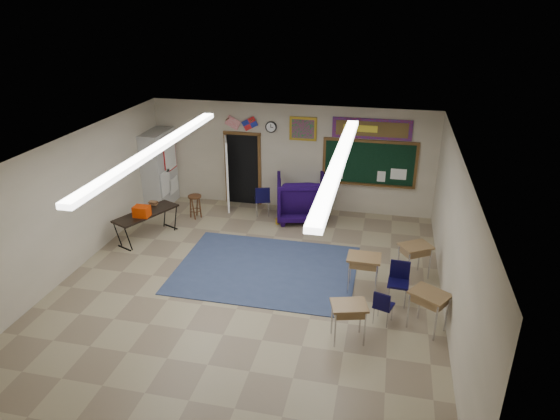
% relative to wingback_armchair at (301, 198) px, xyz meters
% --- Properties ---
extents(floor, '(9.00, 9.00, 0.00)m').
position_rel_wingback_armchair_xyz_m(floor, '(-0.46, -3.74, -0.61)').
color(floor, gray).
rests_on(floor, ground).
extents(back_wall, '(8.00, 0.04, 3.00)m').
position_rel_wingback_armchair_xyz_m(back_wall, '(-0.46, 0.76, 0.89)').
color(back_wall, beige).
rests_on(back_wall, floor).
extents(front_wall, '(8.00, 0.04, 3.00)m').
position_rel_wingback_armchair_xyz_m(front_wall, '(-0.46, -8.24, 0.89)').
color(front_wall, beige).
rests_on(front_wall, floor).
extents(left_wall, '(0.04, 9.00, 3.00)m').
position_rel_wingback_armchair_xyz_m(left_wall, '(-4.46, -3.74, 0.89)').
color(left_wall, beige).
rests_on(left_wall, floor).
extents(right_wall, '(0.04, 9.00, 3.00)m').
position_rel_wingback_armchair_xyz_m(right_wall, '(3.54, -3.74, 0.89)').
color(right_wall, beige).
rests_on(right_wall, floor).
extents(ceiling, '(8.00, 9.00, 0.04)m').
position_rel_wingback_armchair_xyz_m(ceiling, '(-0.46, -3.74, 2.39)').
color(ceiling, silver).
rests_on(ceiling, back_wall).
extents(area_rug, '(4.00, 3.00, 0.02)m').
position_rel_wingback_armchair_xyz_m(area_rug, '(-0.26, -2.94, -0.60)').
color(area_rug, '#344162').
rests_on(area_rug, floor).
extents(fluorescent_strips, '(3.86, 6.00, 0.10)m').
position_rel_wingback_armchair_xyz_m(fluorescent_strips, '(-0.46, -3.74, 2.33)').
color(fluorescent_strips, white).
rests_on(fluorescent_strips, ceiling).
extents(doorway, '(1.10, 0.89, 2.16)m').
position_rel_wingback_armchair_xyz_m(doorway, '(-1.96, 0.61, 0.45)').
color(doorway, black).
rests_on(doorway, back_wall).
extents(chalkboard, '(2.55, 0.14, 1.30)m').
position_rel_wingback_armchair_xyz_m(chalkboard, '(1.74, 0.72, 0.85)').
color(chalkboard, brown).
rests_on(chalkboard, back_wall).
extents(bulletin_board, '(2.10, 0.05, 0.55)m').
position_rel_wingback_armchair_xyz_m(bulletin_board, '(1.74, 0.72, 1.84)').
color(bulletin_board, '#A10D17').
rests_on(bulletin_board, back_wall).
extents(framed_art_print, '(0.75, 0.05, 0.65)m').
position_rel_wingback_armchair_xyz_m(framed_art_print, '(-0.11, 0.72, 1.74)').
color(framed_art_print, '#AE8A21').
rests_on(framed_art_print, back_wall).
extents(wall_clock, '(0.32, 0.05, 0.32)m').
position_rel_wingback_armchair_xyz_m(wall_clock, '(-1.01, 0.72, 1.74)').
color(wall_clock, black).
rests_on(wall_clock, back_wall).
extents(wall_flags, '(1.16, 0.06, 0.70)m').
position_rel_wingback_armchair_xyz_m(wall_flags, '(-1.86, 0.70, 1.87)').
color(wall_flags, red).
rests_on(wall_flags, back_wall).
extents(storage_cabinet, '(0.59, 1.25, 2.20)m').
position_rel_wingback_armchair_xyz_m(storage_cabinet, '(-4.17, 0.11, 0.49)').
color(storage_cabinet, '#AEAEAA').
rests_on(storage_cabinet, floor).
extents(wingback_armchair, '(1.57, 1.60, 1.22)m').
position_rel_wingback_armchair_xyz_m(wingback_armchair, '(0.00, 0.00, 0.00)').
color(wingback_armchair, black).
rests_on(wingback_armchair, floor).
extents(student_chair_reading, '(0.55, 0.55, 0.88)m').
position_rel_wingback_armchair_xyz_m(student_chair_reading, '(-1.10, 0.01, -0.17)').
color(student_chair_reading, black).
rests_on(student_chair_reading, floor).
extents(student_chair_desk_a, '(0.45, 0.45, 0.71)m').
position_rel_wingback_armchair_xyz_m(student_chair_desk_a, '(2.37, -4.37, -0.25)').
color(student_chair_desk_a, black).
rests_on(student_chair_desk_a, floor).
extents(student_chair_desk_b, '(0.46, 0.46, 0.87)m').
position_rel_wingback_armchair_xyz_m(student_chair_desk_b, '(2.63, -3.65, -0.18)').
color(student_chair_desk_b, black).
rests_on(student_chair_desk_b, floor).
extents(student_desk_front_left, '(0.69, 0.52, 0.82)m').
position_rel_wingback_armchair_xyz_m(student_desk_front_left, '(1.92, -3.35, -0.15)').
color(student_desk_front_left, olive).
rests_on(student_desk_front_left, floor).
extents(student_desk_front_right, '(0.81, 0.76, 0.78)m').
position_rel_wingback_armchair_xyz_m(student_desk_front_right, '(2.97, -2.53, -0.18)').
color(student_desk_front_right, olive).
rests_on(student_desk_front_right, floor).
extents(student_desk_back_left, '(0.73, 0.62, 0.75)m').
position_rel_wingback_armchair_xyz_m(student_desk_back_left, '(1.77, -5.04, -0.19)').
color(student_desk_back_left, olive).
rests_on(student_desk_back_left, floor).
extents(student_desk_back_right, '(0.82, 0.77, 0.79)m').
position_rel_wingback_armchair_xyz_m(student_desk_back_right, '(3.17, -4.41, -0.17)').
color(student_desk_back_right, olive).
rests_on(student_desk_back_right, floor).
extents(folding_table, '(1.21, 1.79, 0.97)m').
position_rel_wingback_armchair_xyz_m(folding_table, '(-3.58, -2.04, -0.23)').
color(folding_table, black).
rests_on(folding_table, floor).
extents(wooden_stool, '(0.37, 0.37, 0.65)m').
position_rel_wingback_armchair_xyz_m(wooden_stool, '(-2.87, -0.58, -0.27)').
color(wooden_stool, '#503018').
rests_on(wooden_stool, floor).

